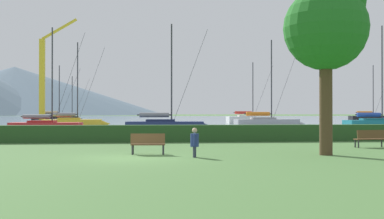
{
  "coord_description": "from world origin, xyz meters",
  "views": [
    {
      "loc": [
        0.42,
        -20.22,
        1.89
      ],
      "look_at": [
        8.31,
        57.74,
        2.41
      ],
      "focal_mm": 45.2,
      "sensor_mm": 36.0,
      "label": 1
    }
  ],
  "objects_px": {
    "park_bench_under_tree": "(148,143)",
    "sailboat_slip_3": "(371,118)",
    "dock_crane": "(43,87)",
    "sailboat_slip_0": "(73,123)",
    "sailboat_slip_6": "(47,127)",
    "sailboat_slip_11": "(56,119)",
    "sailboat_slip_2": "(378,124)",
    "park_bench_near_path": "(371,138)",
    "park_tree": "(328,24)",
    "sailboat_slip_1": "(70,121)",
    "sailboat_slip_7": "(250,119)",
    "person_seated_viewer": "(195,141)",
    "sailboat_slip_9": "(267,123)",
    "sailboat_slip_12": "(166,126)"
  },
  "relations": [
    {
      "from": "park_bench_under_tree",
      "to": "sailboat_slip_3",
      "type": "bearing_deg",
      "value": 61.4
    },
    {
      "from": "park_bench_under_tree",
      "to": "dock_crane",
      "type": "xyz_separation_m",
      "value": [
        -15.69,
        55.07,
        5.29
      ]
    },
    {
      "from": "sailboat_slip_3",
      "to": "dock_crane",
      "type": "xyz_separation_m",
      "value": [
        -61.38,
        -16.76,
        5.05
      ]
    },
    {
      "from": "sailboat_slip_0",
      "to": "sailboat_slip_6",
      "type": "relative_size",
      "value": 1.07
    },
    {
      "from": "sailboat_slip_6",
      "to": "sailboat_slip_11",
      "type": "xyz_separation_m",
      "value": [
        -6.95,
        44.04,
        0.14
      ]
    },
    {
      "from": "sailboat_slip_2",
      "to": "sailboat_slip_3",
      "type": "height_order",
      "value": "sailboat_slip_3"
    },
    {
      "from": "park_bench_near_path",
      "to": "park_tree",
      "type": "bearing_deg",
      "value": -139.36
    },
    {
      "from": "sailboat_slip_1",
      "to": "sailboat_slip_7",
      "type": "xyz_separation_m",
      "value": [
        30.12,
        6.37,
        0.21
      ]
    },
    {
      "from": "sailboat_slip_11",
      "to": "dock_crane",
      "type": "distance_m",
      "value": 13.23
    },
    {
      "from": "person_seated_viewer",
      "to": "park_tree",
      "type": "relative_size",
      "value": 0.16
    },
    {
      "from": "sailboat_slip_11",
      "to": "park_bench_near_path",
      "type": "bearing_deg",
      "value": -66.22
    },
    {
      "from": "dock_crane",
      "to": "park_bench_under_tree",
      "type": "bearing_deg",
      "value": -74.1
    },
    {
      "from": "sailboat_slip_9",
      "to": "sailboat_slip_6",
      "type": "bearing_deg",
      "value": -159.04
    },
    {
      "from": "sailboat_slip_0",
      "to": "sailboat_slip_7",
      "type": "distance_m",
      "value": 36.26
    },
    {
      "from": "sailboat_slip_0",
      "to": "sailboat_slip_9",
      "type": "bearing_deg",
      "value": -13.46
    },
    {
      "from": "sailboat_slip_2",
      "to": "sailboat_slip_7",
      "type": "bearing_deg",
      "value": 99.45
    },
    {
      "from": "sailboat_slip_1",
      "to": "dock_crane",
      "type": "xyz_separation_m",
      "value": [
        -4.02,
        0.01,
        5.28
      ]
    },
    {
      "from": "sailboat_slip_9",
      "to": "park_tree",
      "type": "bearing_deg",
      "value": -101.94
    },
    {
      "from": "sailboat_slip_12",
      "to": "person_seated_viewer",
      "type": "distance_m",
      "value": 23.33
    },
    {
      "from": "sailboat_slip_3",
      "to": "sailboat_slip_9",
      "type": "xyz_separation_m",
      "value": [
        -31.58,
        -38.94,
        -0.08
      ]
    },
    {
      "from": "sailboat_slip_6",
      "to": "sailboat_slip_12",
      "type": "bearing_deg",
      "value": -3.98
    },
    {
      "from": "sailboat_slip_0",
      "to": "park_bench_under_tree",
      "type": "xyz_separation_m",
      "value": [
        8.55,
        -37.23,
        -0.13
      ]
    },
    {
      "from": "sailboat_slip_2",
      "to": "park_bench_near_path",
      "type": "relative_size",
      "value": 6.34
    },
    {
      "from": "sailboat_slip_2",
      "to": "sailboat_slip_3",
      "type": "distance_m",
      "value": 48.44
    },
    {
      "from": "park_tree",
      "to": "sailboat_slip_11",
      "type": "bearing_deg",
      "value": 109.25
    },
    {
      "from": "sailboat_slip_1",
      "to": "sailboat_slip_3",
      "type": "distance_m",
      "value": 59.76
    },
    {
      "from": "sailboat_slip_12",
      "to": "sailboat_slip_3",
      "type": "bearing_deg",
      "value": 53.34
    },
    {
      "from": "sailboat_slip_9",
      "to": "dock_crane",
      "type": "relative_size",
      "value": 0.62
    },
    {
      "from": "sailboat_slip_3",
      "to": "sailboat_slip_9",
      "type": "bearing_deg",
      "value": -124.75
    },
    {
      "from": "sailboat_slip_12",
      "to": "sailboat_slip_6",
      "type": "bearing_deg",
      "value": 176.4
    },
    {
      "from": "park_bench_under_tree",
      "to": "dock_crane",
      "type": "distance_m",
      "value": 57.51
    },
    {
      "from": "park_bench_near_path",
      "to": "park_tree",
      "type": "height_order",
      "value": "park_tree"
    },
    {
      "from": "sailboat_slip_3",
      "to": "sailboat_slip_2",
      "type": "bearing_deg",
      "value": -110.9
    },
    {
      "from": "sailboat_slip_1",
      "to": "sailboat_slip_11",
      "type": "distance_m",
      "value": 12.94
    },
    {
      "from": "sailboat_slip_3",
      "to": "person_seated_viewer",
      "type": "xyz_separation_m",
      "value": [
        -43.74,
        -73.45,
        -0.08
      ]
    },
    {
      "from": "sailboat_slip_3",
      "to": "sailboat_slip_6",
      "type": "distance_m",
      "value": 73.1
    },
    {
      "from": "park_bench_near_path",
      "to": "sailboat_slip_11",
      "type": "bearing_deg",
      "value": 107.96
    },
    {
      "from": "park_bench_near_path",
      "to": "park_bench_under_tree",
      "type": "relative_size",
      "value": 1.14
    },
    {
      "from": "person_seated_viewer",
      "to": "sailboat_slip_12",
      "type": "bearing_deg",
      "value": 97.0
    },
    {
      "from": "park_bench_near_path",
      "to": "sailboat_slip_1",
      "type": "bearing_deg",
      "value": 109.0
    },
    {
      "from": "sailboat_slip_2",
      "to": "sailboat_slip_12",
      "type": "height_order",
      "value": "sailboat_slip_2"
    },
    {
      "from": "sailboat_slip_3",
      "to": "person_seated_viewer",
      "type": "relative_size",
      "value": 9.23
    },
    {
      "from": "park_bench_under_tree",
      "to": "sailboat_slip_0",
      "type": "bearing_deg",
      "value": 106.8
    },
    {
      "from": "sailboat_slip_11",
      "to": "park_bench_under_tree",
      "type": "distance_m",
      "value": 69.14
    },
    {
      "from": "sailboat_slip_0",
      "to": "dock_crane",
      "type": "distance_m",
      "value": 19.89
    },
    {
      "from": "sailboat_slip_11",
      "to": "park_bench_near_path",
      "type": "distance_m",
      "value": 69.96
    },
    {
      "from": "park_bench_under_tree",
      "to": "person_seated_viewer",
      "type": "bearing_deg",
      "value": -35.71
    },
    {
      "from": "sailboat_slip_1",
      "to": "sailboat_slip_2",
      "type": "xyz_separation_m",
      "value": [
        36.73,
        -27.05,
        0.13
      ]
    },
    {
      "from": "sailboat_slip_0",
      "to": "sailboat_slip_9",
      "type": "height_order",
      "value": "sailboat_slip_0"
    },
    {
      "from": "sailboat_slip_7",
      "to": "sailboat_slip_12",
      "type": "relative_size",
      "value": 1.08
    }
  ]
}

